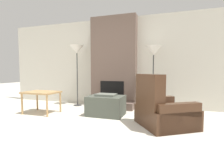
{
  "coord_description": "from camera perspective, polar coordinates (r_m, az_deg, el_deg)",
  "views": [
    {
      "loc": [
        1.58,
        -2.22,
        1.04
      ],
      "look_at": [
        0.0,
        2.49,
        0.67
      ],
      "focal_mm": 28.0,
      "sensor_mm": 36.0,
      "label": 1
    }
  ],
  "objects": [
    {
      "name": "floor_lamp_left",
      "position": [
        5.37,
        -11.39,
        10.29
      ],
      "size": [
        0.4,
        0.4,
        1.81
      ],
      "color": "#333333",
      "rests_on": "ground_plane"
    },
    {
      "name": "fireplace",
      "position": [
        5.1,
        0.47,
        6.13
      ],
      "size": [
        1.33,
        0.63,
        2.6
      ],
      "color": "brown",
      "rests_on": "ground_plane"
    },
    {
      "name": "floor_lamp_right",
      "position": [
        4.68,
        13.42,
        9.8
      ],
      "size": [
        0.4,
        0.4,
        1.69
      ],
      "color": "#333333",
      "rests_on": "ground_plane"
    },
    {
      "name": "ground_plane",
      "position": [
        2.92,
        -16.45,
        -16.83
      ],
      "size": [
        24.0,
        24.0,
        0.0
      ],
      "primitive_type": "plane",
      "color": "beige"
    },
    {
      "name": "ottoman",
      "position": [
        4.14,
        -1.96,
        -6.95
      ],
      "size": [
        0.83,
        0.62,
        0.51
      ],
      "color": "#474C42",
      "rests_on": "ground_plane"
    },
    {
      "name": "armchair",
      "position": [
        3.45,
        15.82,
        -8.71
      ],
      "size": [
        1.26,
        1.27,
        0.99
      ],
      "rotation": [
        0.0,
        0.0,
        2.15
      ],
      "color": "#422819",
      "rests_on": "ground_plane"
    },
    {
      "name": "wall_back",
      "position": [
        5.3,
        1.18,
        7.03
      ],
      "size": [
        7.4,
        0.06,
        2.6
      ],
      "primitive_type": "cube",
      "color": "beige",
      "rests_on": "ground_plane"
    },
    {
      "name": "side_table",
      "position": [
        4.64,
        -22.04,
        -3.1
      ],
      "size": [
        0.8,
        0.59,
        0.54
      ],
      "color": "tan",
      "rests_on": "ground_plane"
    }
  ]
}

